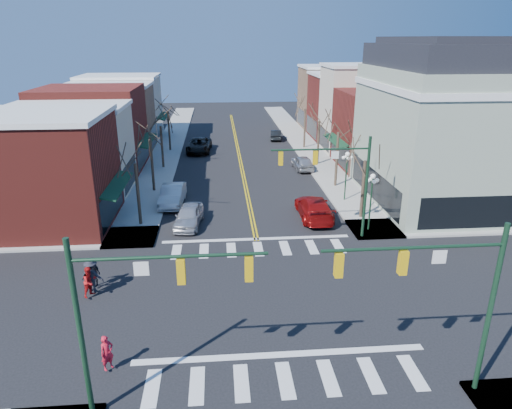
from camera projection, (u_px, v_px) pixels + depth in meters
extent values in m
plane|color=black|center=(269.00, 299.00, 24.48)|extent=(160.00, 160.00, 0.00)
cube|color=#9E9B93|center=(152.00, 188.00, 42.48)|extent=(3.50, 70.00, 0.15)
cube|color=#9E9B93|center=(336.00, 183.00, 43.86)|extent=(3.50, 70.00, 0.15)
cube|color=maroon|center=(38.00, 173.00, 32.87)|extent=(10.00, 8.50, 8.00)
cube|color=beige|center=(70.00, 152.00, 40.21)|extent=(10.00, 7.00, 7.50)
cube|color=maroon|center=(92.00, 129.00, 47.53)|extent=(10.00, 9.00, 8.50)
cube|color=#9D7556|center=(110.00, 119.00, 55.37)|extent=(10.00, 7.50, 7.80)
cube|color=beige|center=(122.00, 108.00, 62.55)|extent=(10.00, 8.00, 8.20)
cube|color=maroon|center=(387.00, 130.00, 48.43)|extent=(10.00, 8.50, 8.00)
cube|color=beige|center=(365.00, 110.00, 55.33)|extent=(10.00, 7.00, 10.00)
cube|color=maroon|center=(348.00, 107.00, 62.61)|extent=(10.00, 8.00, 8.50)
cube|color=#9D7556|center=(334.00, 98.00, 70.01)|extent=(10.00, 8.00, 9.00)
cube|color=#96A38D|center=(449.00, 137.00, 37.46)|extent=(12.00, 14.00, 11.00)
cube|color=white|center=(457.00, 86.00, 36.05)|extent=(12.25, 14.25, 0.50)
cube|color=black|center=(461.00, 56.00, 35.26)|extent=(11.40, 13.40, 1.80)
cube|color=black|center=(463.00, 41.00, 34.88)|extent=(9.80, 11.80, 0.60)
cylinder|color=#14331E|center=(80.00, 333.00, 15.73)|extent=(0.20, 0.20, 7.20)
cylinder|color=#14331E|center=(170.00, 257.00, 15.03)|extent=(6.50, 0.12, 0.12)
cube|color=gold|center=(181.00, 271.00, 15.24)|extent=(0.28, 0.28, 0.90)
cube|color=gold|center=(249.00, 269.00, 15.42)|extent=(0.28, 0.28, 0.90)
cylinder|color=#14331E|center=(490.00, 313.00, 16.90)|extent=(0.20, 0.20, 7.20)
cylinder|color=#14331E|center=(414.00, 248.00, 15.68)|extent=(6.50, 0.12, 0.12)
cube|color=gold|center=(403.00, 262.00, 15.85)|extent=(0.28, 0.28, 0.90)
cube|color=gold|center=(339.00, 265.00, 15.67)|extent=(0.28, 0.28, 0.90)
cylinder|color=#14331E|center=(366.00, 189.00, 30.75)|extent=(0.20, 0.20, 7.20)
cylinder|color=#14331E|center=(321.00, 149.00, 29.53)|extent=(6.50, 0.12, 0.12)
cube|color=gold|center=(315.00, 158.00, 29.70)|extent=(0.28, 0.28, 0.90)
cube|color=gold|center=(281.00, 158.00, 29.52)|extent=(0.28, 0.28, 0.90)
cylinder|color=#14331E|center=(370.00, 205.00, 32.39)|extent=(0.12, 0.12, 4.00)
sphere|color=white|center=(373.00, 176.00, 31.66)|extent=(0.36, 0.36, 0.36)
cylinder|color=#14331E|center=(346.00, 179.00, 38.48)|extent=(0.12, 0.12, 4.00)
sphere|color=white|center=(348.00, 154.00, 37.74)|extent=(0.36, 0.36, 0.36)
cylinder|color=#382B21|center=(138.00, 195.00, 33.29)|extent=(0.24, 0.24, 4.76)
cylinder|color=#382B21|center=(152.00, 165.00, 40.73)|extent=(0.24, 0.24, 5.04)
cylinder|color=#382B21|center=(162.00, 147.00, 48.30)|extent=(0.24, 0.24, 4.55)
cylinder|color=#382B21|center=(169.00, 131.00, 55.72)|extent=(0.24, 0.24, 4.90)
cylinder|color=#382B21|center=(363.00, 190.00, 34.64)|extent=(0.24, 0.24, 4.62)
cylinder|color=#382B21|center=(337.00, 160.00, 42.03)|extent=(0.24, 0.24, 5.18)
cylinder|color=#382B21|center=(318.00, 143.00, 49.58)|extent=(0.24, 0.24, 4.83)
cylinder|color=#382B21|center=(305.00, 129.00, 57.04)|extent=(0.24, 0.24, 4.97)
imported|color=#B9B9BE|center=(189.00, 216.00, 33.83)|extent=(2.42, 4.75, 1.55)
imported|color=silver|center=(173.00, 195.00, 38.14)|extent=(2.05, 5.13, 1.66)
imported|color=black|center=(199.00, 145.00, 55.82)|extent=(3.16, 6.13, 1.65)
imported|color=maroon|center=(314.00, 208.00, 35.27)|extent=(2.39, 5.80, 1.68)
imported|color=#AAAAAF|center=(302.00, 163.00, 48.36)|extent=(2.04, 4.50, 1.50)
imported|color=black|center=(276.00, 135.00, 62.63)|extent=(1.92, 4.23, 1.34)
imported|color=red|center=(107.00, 353.00, 18.86)|extent=(0.68, 0.67, 1.58)
imported|color=red|center=(90.00, 281.00, 24.25)|extent=(0.99, 1.04, 1.70)
imported|color=black|center=(93.00, 272.00, 25.27)|extent=(1.07, 0.90, 1.71)
imported|color=#212129|center=(92.00, 276.00, 24.64)|extent=(1.36, 0.96, 1.91)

